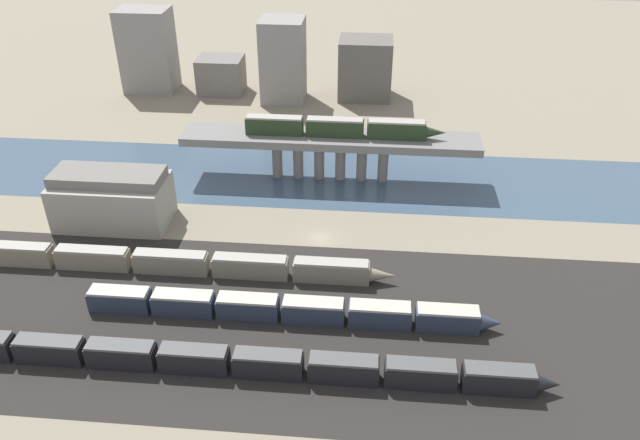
{
  "coord_description": "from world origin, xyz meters",
  "views": [
    {
      "loc": [
        8.54,
        -96.14,
        64.68
      ],
      "look_at": [
        0.0,
        -0.18,
        4.02
      ],
      "focal_mm": 35.0,
      "sensor_mm": 36.0,
      "label": 1
    }
  ],
  "objects_px": {
    "train_yard_mid": "(288,309)",
    "train_yard_far": "(179,263)",
    "train_yard_near": "(239,362)",
    "warehouse_building": "(112,198)",
    "train_on_bridge": "(341,128)"
  },
  "relations": [
    {
      "from": "train_yard_near",
      "to": "train_yard_mid",
      "type": "distance_m",
      "value": 12.95
    },
    {
      "from": "train_yard_far",
      "to": "warehouse_building",
      "type": "bearing_deg",
      "value": 138.56
    },
    {
      "from": "train_yard_near",
      "to": "train_yard_far",
      "type": "bearing_deg",
      "value": 123.93
    },
    {
      "from": "train_yard_near",
      "to": "warehouse_building",
      "type": "bearing_deg",
      "value": 130.61
    },
    {
      "from": "train_on_bridge",
      "to": "train_yard_near",
      "type": "xyz_separation_m",
      "value": [
        -10.52,
        -58.34,
        -10.07
      ]
    },
    {
      "from": "train_yard_mid",
      "to": "warehouse_building",
      "type": "height_order",
      "value": "warehouse_building"
    },
    {
      "from": "train_on_bridge",
      "to": "train_yard_mid",
      "type": "height_order",
      "value": "train_on_bridge"
    },
    {
      "from": "train_yard_mid",
      "to": "train_yard_far",
      "type": "height_order",
      "value": "train_yard_far"
    },
    {
      "from": "train_yard_mid",
      "to": "warehouse_building",
      "type": "bearing_deg",
      "value": 145.81
    },
    {
      "from": "warehouse_building",
      "to": "train_on_bridge",
      "type": "bearing_deg",
      "value": 26.9
    },
    {
      "from": "train_yard_far",
      "to": "train_yard_near",
      "type": "bearing_deg",
      "value": -56.07
    },
    {
      "from": "train_yard_mid",
      "to": "train_yard_near",
      "type": "bearing_deg",
      "value": -114.36
    },
    {
      "from": "train_yard_mid",
      "to": "train_yard_far",
      "type": "relative_size",
      "value": 0.89
    },
    {
      "from": "train_yard_near",
      "to": "train_yard_mid",
      "type": "bearing_deg",
      "value": 65.64
    },
    {
      "from": "train_yard_mid",
      "to": "train_on_bridge",
      "type": "bearing_deg",
      "value": 83.65
    }
  ]
}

